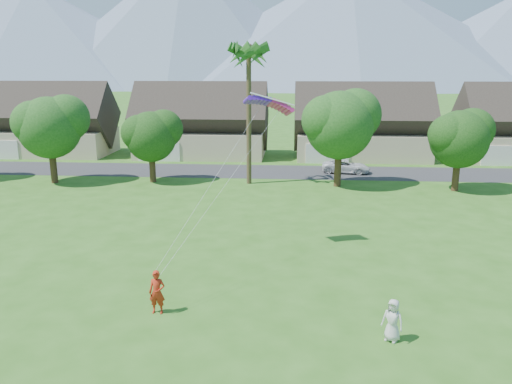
# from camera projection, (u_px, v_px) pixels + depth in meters

# --- Properties ---
(ground) EXTENTS (500.00, 500.00, 0.00)m
(ground) POSITION_uv_depth(u_px,v_px,m) (236.00, 359.00, 18.19)
(ground) COLOR #2D6019
(ground) RESTS_ON ground
(street) EXTENTS (90.00, 7.00, 0.01)m
(street) POSITION_uv_depth(u_px,v_px,m) (273.00, 172.00, 51.09)
(street) COLOR #2D2D30
(street) RESTS_ON ground
(kite_flyer) EXTENTS (0.71, 0.48, 1.93)m
(kite_flyer) POSITION_uv_depth(u_px,v_px,m) (157.00, 292.00, 21.38)
(kite_flyer) COLOR #B22914
(kite_flyer) RESTS_ON ground
(watcher) EXTENTS (1.00, 0.90, 1.71)m
(watcher) POSITION_uv_depth(u_px,v_px,m) (393.00, 320.00, 19.22)
(watcher) COLOR silver
(watcher) RESTS_ON ground
(parked_car) EXTENTS (5.07, 2.99, 1.32)m
(parked_car) POSITION_uv_depth(u_px,v_px,m) (346.00, 166.00, 50.41)
(parked_car) COLOR silver
(parked_car) RESTS_ON ground
(mountain_ridge) EXTENTS (540.00, 240.00, 70.00)m
(mountain_ridge) POSITION_uv_depth(u_px,v_px,m) (311.00, 32.00, 262.08)
(mountain_ridge) COLOR slate
(mountain_ridge) RESTS_ON ground
(houses_row) EXTENTS (72.75, 8.19, 8.86)m
(houses_row) POSITION_uv_depth(u_px,v_px,m) (281.00, 128.00, 58.93)
(houses_row) COLOR beige
(houses_row) RESTS_ON ground
(tree_row) EXTENTS (62.27, 6.67, 8.45)m
(tree_row) POSITION_uv_depth(u_px,v_px,m) (258.00, 131.00, 44.11)
(tree_row) COLOR #47301C
(tree_row) RESTS_ON ground
(fan_palm) EXTENTS (3.00, 3.00, 13.80)m
(fan_palm) POSITION_uv_depth(u_px,v_px,m) (249.00, 50.00, 43.07)
(fan_palm) COLOR #4C3D26
(fan_palm) RESTS_ON ground
(parafoil_kite) EXTENTS (2.93, 1.33, 0.50)m
(parafoil_kite) POSITION_uv_depth(u_px,v_px,m) (269.00, 102.00, 27.82)
(parafoil_kite) COLOR #4F18B6
(parafoil_kite) RESTS_ON ground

